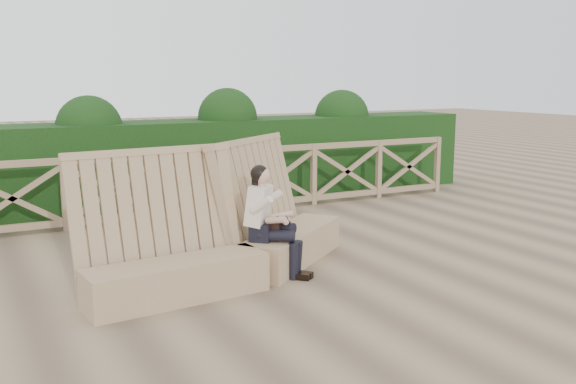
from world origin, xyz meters
name	(u,v)px	position (x,y,z in m)	size (l,w,h in m)	color
ground	(305,272)	(0.00, 0.00, 0.00)	(60.00, 60.00, 0.00)	brown
bench	(234,245)	(-0.81, 0.21, 0.39)	(3.59, 1.96, 1.55)	#9A7858
woman	(268,217)	(-0.42, 0.11, 0.69)	(0.72, 0.74, 1.29)	black
guardrail	(200,183)	(0.00, 3.50, 0.55)	(10.10, 0.09, 1.10)	#7C6448
hedge	(177,163)	(0.00, 4.70, 0.75)	(12.00, 1.20, 1.50)	black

